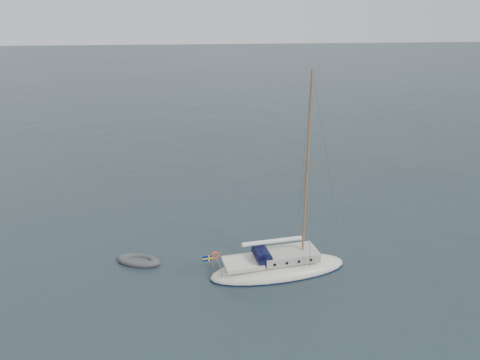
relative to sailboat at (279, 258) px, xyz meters
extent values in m
plane|color=black|center=(-2.34, 1.37, -0.89)|extent=(300.00, 300.00, 0.00)
ellipsoid|color=white|center=(0.00, 0.00, -0.76)|extent=(7.84, 2.44, 1.31)
cube|color=#BFB5A7|center=(0.61, 0.00, 0.14)|extent=(3.14, 1.66, 0.48)
cube|color=white|center=(-2.09, 0.00, 0.00)|extent=(2.09, 1.66, 0.22)
cylinder|color=black|center=(-1.01, 0.00, 0.38)|extent=(0.84, 1.44, 0.84)
cube|color=black|center=(-1.18, 0.00, 0.55)|extent=(0.39, 1.44, 0.35)
cylinder|color=#996F46|center=(1.39, 0.00, 5.12)|extent=(0.13, 0.13, 10.46)
cylinder|color=#996F46|center=(1.39, 0.00, 5.65)|extent=(0.04, 1.92, 0.04)
cylinder|color=#996F46|center=(-0.44, 0.00, 1.07)|extent=(3.66, 0.09, 0.09)
cylinder|color=white|center=(-0.44, 0.00, 1.11)|extent=(3.40, 0.24, 0.24)
cylinder|color=gray|center=(-3.49, 0.00, 0.37)|extent=(0.03, 1.92, 0.03)
torus|color=#FF4D19|center=(-3.53, 0.52, 0.37)|extent=(0.47, 0.09, 0.47)
cylinder|color=#996F46|center=(-3.79, 0.00, 0.29)|extent=(0.03, 0.03, 0.78)
cube|color=navy|center=(-4.06, 0.00, 0.55)|extent=(0.52, 0.02, 0.33)
cube|color=yellow|center=(-4.06, 0.00, 0.55)|extent=(0.54, 0.03, 0.08)
cube|color=yellow|center=(-3.96, 0.00, 0.55)|extent=(0.08, 0.03, 0.35)
cylinder|color=black|center=(-0.53, 0.84, 0.14)|extent=(0.16, 0.05, 0.16)
cylinder|color=black|center=(-0.53, -0.84, 0.14)|extent=(0.16, 0.05, 0.16)
cylinder|color=black|center=(0.17, 0.84, 0.14)|extent=(0.16, 0.05, 0.16)
cylinder|color=black|center=(0.17, -0.84, 0.14)|extent=(0.16, 0.05, 0.16)
cylinder|color=black|center=(0.87, 0.84, 0.14)|extent=(0.16, 0.05, 0.16)
cylinder|color=black|center=(0.87, -0.84, 0.14)|extent=(0.16, 0.05, 0.16)
cylinder|color=black|center=(1.57, 0.84, 0.14)|extent=(0.16, 0.05, 0.16)
cylinder|color=black|center=(1.57, -0.84, 0.14)|extent=(0.16, 0.05, 0.16)
cube|color=#4D4D52|center=(-7.99, 1.73, -0.78)|extent=(1.61, 0.66, 0.09)
camera|label=1|loc=(-4.40, -22.55, 13.45)|focal=35.00mm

